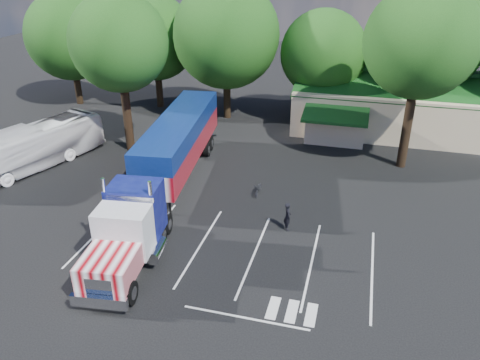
% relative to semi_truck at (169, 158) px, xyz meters
% --- Properties ---
extents(ground, '(120.00, 120.00, 0.00)m').
position_rel_semi_truck_xyz_m(ground, '(4.12, 0.39, -2.66)').
color(ground, black).
rests_on(ground, ground).
extents(event_hall, '(24.20, 14.12, 5.55)m').
position_rel_semi_truck_xyz_m(event_hall, '(17.86, 18.20, -0.45)').
color(event_hall, '#C1AA8F').
rests_on(event_hall, ground).
extents(tree_row_a, '(9.00, 9.00, 11.68)m').
position_rel_semi_truck_xyz_m(tree_row_a, '(-17.88, 16.89, 4.50)').
color(tree_row_a, black).
rests_on(tree_row_a, ground).
extents(tree_row_b, '(8.40, 8.40, 11.35)m').
position_rel_semi_truck_xyz_m(tree_row_b, '(-8.88, 18.19, 4.47)').
color(tree_row_b, black).
rests_on(tree_row_b, ground).
extents(tree_row_c, '(10.00, 10.00, 13.05)m').
position_rel_semi_truck_xyz_m(tree_row_c, '(-0.88, 16.59, 5.37)').
color(tree_row_c, black).
rests_on(tree_row_c, ground).
extents(tree_row_d, '(8.00, 8.00, 10.60)m').
position_rel_semi_truck_xyz_m(tree_row_d, '(8.12, 17.89, 3.92)').
color(tree_row_d, black).
rests_on(tree_row_d, ground).
extents(tree_row_e, '(9.60, 9.60, 12.90)m').
position_rel_semi_truck_xyz_m(tree_row_e, '(17.12, 18.39, 5.42)').
color(tree_row_e, black).
rests_on(tree_row_e, ground).
extents(tree_near_left, '(7.60, 7.60, 12.65)m').
position_rel_semi_truck_xyz_m(tree_near_left, '(-6.38, 6.39, 6.15)').
color(tree_near_left, black).
rests_on(tree_near_left, ground).
extents(tree_near_right, '(8.00, 8.00, 13.50)m').
position_rel_semi_truck_xyz_m(tree_near_right, '(15.62, 8.89, 6.80)').
color(tree_near_right, black).
rests_on(tree_near_right, ground).
extents(semi_truck, '(5.58, 22.65, 4.71)m').
position_rel_semi_truck_xyz_m(semi_truck, '(0.00, 0.00, 0.00)').
color(semi_truck, black).
rests_on(semi_truck, ground).
extents(woman, '(0.64, 0.77, 1.80)m').
position_rel_semi_truck_xyz_m(woman, '(8.62, -2.54, -1.77)').
color(woman, black).
rests_on(woman, ground).
extents(bicycle, '(0.61, 1.64, 0.85)m').
position_rel_semi_truck_xyz_m(bicycle, '(5.92, 1.39, -2.24)').
color(bicycle, black).
rests_on(bicycle, ground).
extents(tour_bus, '(6.36, 12.18, 3.32)m').
position_rel_semi_truck_xyz_m(tour_bus, '(-11.88, 1.16, -1.01)').
color(tour_bus, white).
rests_on(tour_bus, ground).
extents(silver_sedan, '(5.02, 2.55, 1.58)m').
position_rel_semi_truck_xyz_m(silver_sedan, '(16.12, 14.39, -1.87)').
color(silver_sedan, '#B1B3B9').
rests_on(silver_sedan, ground).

